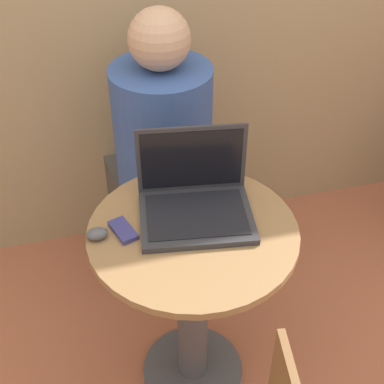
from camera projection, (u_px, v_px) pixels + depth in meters
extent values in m
plane|color=#B26042|center=(193.00, 370.00, 2.04)|extent=(12.00, 12.00, 0.00)
cylinder|color=#4C4C51|center=(193.00, 369.00, 2.04)|extent=(0.38, 0.38, 0.02)
cylinder|color=#4C4C51|center=(193.00, 309.00, 1.82)|extent=(0.11, 0.11, 0.69)
cylinder|color=olive|center=(193.00, 232.00, 1.59)|extent=(0.63, 0.63, 0.02)
cube|color=#2D2D33|center=(196.00, 217.00, 1.61)|extent=(0.37, 0.31, 0.02)
cube|color=black|center=(196.00, 214.00, 1.60)|extent=(0.33, 0.25, 0.00)
cube|color=#2D2D33|center=(192.00, 159.00, 1.63)|extent=(0.34, 0.06, 0.23)
cube|color=black|center=(192.00, 160.00, 1.63)|extent=(0.31, 0.05, 0.20)
cube|color=navy|center=(123.00, 230.00, 1.57)|extent=(0.08, 0.12, 0.02)
ellipsoid|color=#4C4C51|center=(97.00, 234.00, 1.54)|extent=(0.06, 0.05, 0.03)
cube|color=#4C4742|center=(157.00, 212.00, 2.43)|extent=(0.41, 0.56, 0.44)
cylinder|color=#38569E|center=(163.00, 135.00, 2.02)|extent=(0.37, 0.37, 0.54)
sphere|color=tan|center=(159.00, 39.00, 1.79)|extent=(0.22, 0.22, 0.22)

